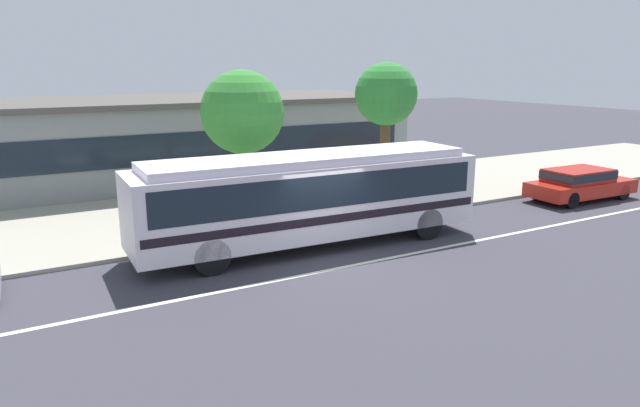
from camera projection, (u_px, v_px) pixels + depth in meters
name	position (u px, v px, depth m)	size (l,w,h in m)	color
ground_plane	(327.00, 259.00, 16.52)	(120.00, 120.00, 0.00)	#393741
sidewalk_slab	(238.00, 208.00, 22.18)	(60.00, 8.00, 0.12)	#9E9988
lane_stripe_center	(342.00, 268.00, 15.85)	(56.00, 0.16, 0.01)	silver
transit_bus	(310.00, 193.00, 17.39)	(10.72, 2.87, 2.81)	silver
sedan_far_ahead	(580.00, 183.00, 23.55)	(4.69, 1.97, 1.29)	red
pedestrian_waiting_near_sign	(321.00, 191.00, 20.22)	(0.41, 0.41, 1.67)	#2A283C
pedestrian_walking_along_curb	(185.00, 211.00, 17.56)	(0.47, 0.47, 1.62)	#363B3C
street_tree_near_stop	(242.00, 113.00, 20.14)	(2.90, 2.90, 5.11)	brown
street_tree_mid_block	(386.00, 96.00, 22.98)	(2.48, 2.48, 5.36)	brown
station_building	(186.00, 136.00, 28.63)	(21.22, 8.80, 3.83)	gray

